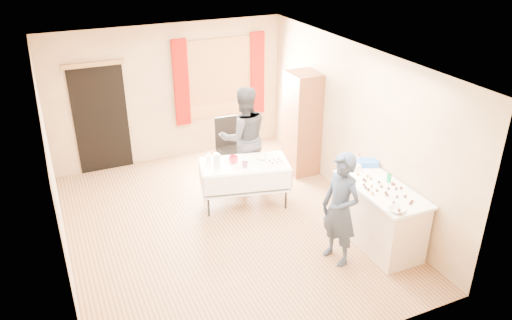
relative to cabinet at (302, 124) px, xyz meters
name	(u,v)px	position (x,y,z in m)	size (l,w,h in m)	color
floor	(223,226)	(-1.99, -1.18, -0.95)	(4.50, 5.50, 0.02)	#9E7047
ceiling	(218,59)	(-1.99, -1.18, 1.67)	(4.50, 5.50, 0.02)	white
wall_back	(169,94)	(-1.99, 1.58, 0.36)	(4.50, 0.02, 2.60)	tan
wall_front	(320,257)	(-1.99, -3.94, 0.36)	(4.50, 0.02, 2.60)	tan
wall_left	(53,180)	(-4.25, -1.18, 0.36)	(0.02, 5.50, 2.60)	tan
wall_right	(353,125)	(0.27, -1.18, 0.36)	(0.02, 5.50, 2.60)	tan
window_frame	(220,78)	(-0.99, 1.54, 0.56)	(1.32, 0.06, 1.52)	olive
window_pane	(220,78)	(-0.99, 1.53, 0.56)	(1.20, 0.02, 1.40)	white
curtain_left	(181,83)	(-1.77, 1.49, 0.56)	(0.28, 0.06, 1.65)	#9F0800
curtain_right	(257,74)	(-0.21, 1.49, 0.56)	(0.28, 0.06, 1.65)	#9F0800
doorway	(101,119)	(-3.29, 1.55, 0.06)	(0.95, 0.04, 2.00)	black
door_lintel	(93,64)	(-3.29, 1.52, 1.08)	(1.05, 0.06, 0.08)	olive
cabinet	(302,124)	(0.00, 0.00, 0.00)	(0.50, 0.60, 1.89)	brown
counter	(379,216)	(-0.10, -2.49, -0.49)	(0.69, 1.45, 0.91)	beige
party_table	(245,180)	(-1.42, -0.69, -0.50)	(1.55, 1.03, 0.75)	black
chair	(231,158)	(-1.24, 0.38, -0.62)	(0.46, 0.46, 1.08)	black
girl	(340,209)	(-0.85, -2.60, -0.14)	(0.52, 0.66, 1.61)	#202C43
woman	(244,137)	(-1.15, -0.05, -0.05)	(0.95, 0.78, 1.79)	black
soda_can	(389,178)	(0.08, -2.39, 0.03)	(0.07, 0.07, 0.12)	#0C9348
mixing_bowl	(397,210)	(-0.32, -3.08, -0.01)	(0.27, 0.27, 0.05)	white
foam_block	(355,167)	(-0.13, -1.88, 0.01)	(0.15, 0.10, 0.08)	white
blue_basket	(368,163)	(0.12, -1.82, 0.01)	(0.30, 0.20, 0.08)	blue
pitcher	(217,161)	(-1.88, -0.66, -0.08)	(0.11, 0.11, 0.22)	silver
cup_red	(233,159)	(-1.58, -0.61, -0.14)	(0.18, 0.18, 0.12)	red
cup_rainbow	(245,165)	(-1.48, -0.85, -0.14)	(0.12, 0.12, 0.10)	red
small_bowl	(262,158)	(-1.11, -0.68, -0.17)	(0.20, 0.20, 0.05)	white
pastry_tray	(276,162)	(-0.97, -0.90, -0.18)	(0.28, 0.20, 0.02)	white
bottle	(208,157)	(-1.93, -0.41, -0.11)	(0.09, 0.09, 0.17)	white
cake_balls	(383,190)	(-0.16, -2.57, -0.01)	(0.52, 1.16, 0.04)	#3F2314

